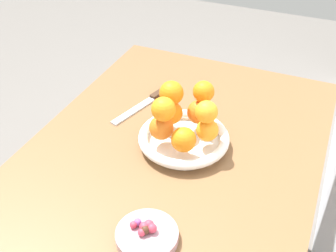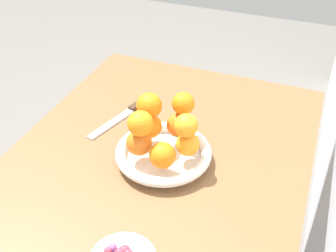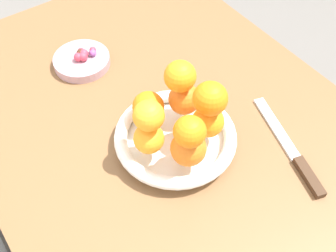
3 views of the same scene
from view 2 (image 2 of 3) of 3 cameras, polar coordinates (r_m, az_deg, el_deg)
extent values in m
cube|color=brown|center=(1.06, -2.68, -6.94)|extent=(1.10, 0.76, 0.04)
cylinder|color=brown|center=(1.75, -5.62, -2.84)|extent=(0.05, 0.05, 0.70)
cylinder|color=brown|center=(1.62, 15.37, -7.93)|extent=(0.05, 0.05, 0.70)
cylinder|color=white|center=(1.08, -0.62, -4.38)|extent=(0.20, 0.20, 0.01)
torus|color=white|center=(1.07, -0.63, -3.57)|extent=(0.24, 0.24, 0.03)
sphere|color=orange|center=(1.03, -3.94, -2.27)|extent=(0.06, 0.06, 0.06)
sphere|color=orange|center=(0.99, -0.75, -4.00)|extent=(0.06, 0.06, 0.06)
sphere|color=orange|center=(1.02, 2.69, -2.49)|extent=(0.06, 0.06, 0.06)
sphere|color=orange|center=(1.08, 1.55, 0.16)|extent=(0.07, 0.07, 0.07)
sphere|color=orange|center=(1.08, -2.49, -0.03)|extent=(0.06, 0.06, 0.06)
sphere|color=orange|center=(1.05, 2.08, 3.07)|extent=(0.06, 0.06, 0.06)
sphere|color=orange|center=(0.99, 2.47, 0.07)|extent=(0.06, 0.06, 0.06)
sphere|color=orange|center=(1.04, -2.56, 2.78)|extent=(0.06, 0.06, 0.06)
sphere|color=orange|center=(0.98, -3.75, 0.34)|extent=(0.06, 0.06, 0.06)
sphere|color=#8C4C99|center=(0.87, -7.50, -16.03)|extent=(0.02, 0.02, 0.02)
sphere|color=#C6384C|center=(0.86, -8.13, -16.41)|extent=(0.02, 0.02, 0.02)
sphere|color=#C6384C|center=(0.86, -5.88, -16.42)|extent=(0.02, 0.02, 0.02)
cube|color=#3F2819|center=(1.29, -3.74, 3.12)|extent=(0.09, 0.04, 0.01)
cube|color=silver|center=(1.21, -7.74, 0.27)|extent=(0.17, 0.07, 0.01)
camera|label=1|loc=(0.07, -157.63, -21.82)|focal=45.00mm
camera|label=3|loc=(1.17, 25.37, 32.50)|focal=45.00mm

